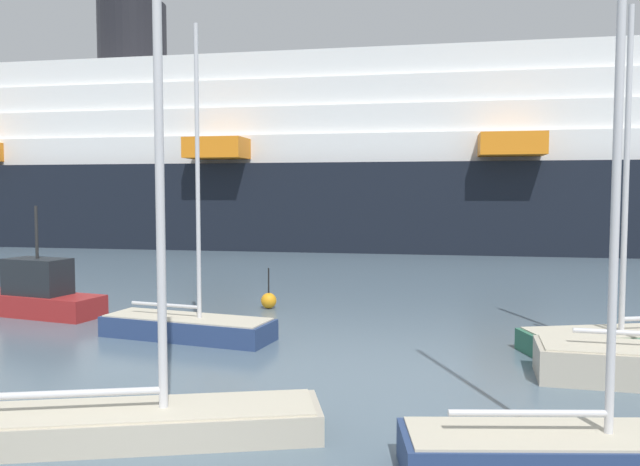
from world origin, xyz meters
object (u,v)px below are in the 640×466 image
sailboat_6 (638,336)px  cruise_ship (369,164)px  sailboat_3 (134,409)px  sailboat_1 (187,324)px  fishing_boat_0 (35,294)px  sailboat_4 (580,442)px  channel_buoy_1 (269,300)px

sailboat_6 → cruise_ship: (-10.86, 34.34, 6.26)m
sailboat_3 → sailboat_6: 13.58m
sailboat_1 → fishing_boat_0: (-6.80, 2.48, 0.30)m
sailboat_4 → sailboat_3: bearing=170.1°
sailboat_3 → sailboat_1: bearing=87.8°
sailboat_4 → cruise_ship: size_ratio=0.09×
sailboat_1 → cruise_ship: bearing=96.8°
sailboat_1 → channel_buoy_1: sailboat_1 is taller
sailboat_6 → channel_buoy_1: (-11.70, 4.54, -0.14)m
sailboat_1 → sailboat_4: bearing=-28.6°
sailboat_4 → fishing_boat_0: (-16.36, 10.12, 0.22)m
sailboat_1 → sailboat_3: sailboat_3 is taller
cruise_ship → sailboat_3: bearing=-89.3°
sailboat_1 → sailboat_3: 7.85m
sailboat_4 → sailboat_6: size_ratio=1.19×
cruise_ship → channel_buoy_1: bearing=-91.0°
sailboat_1 → channel_buoy_1: size_ratio=6.05×
sailboat_6 → channel_buoy_1: bearing=-39.2°
sailboat_1 → fishing_boat_0: 7.24m
sailboat_6 → cruise_ship: bearing=-90.4°
sailboat_4 → channel_buoy_1: 15.30m
sailboat_3 → cruise_ship: bearing=72.7°
sailboat_4 → fishing_boat_0: sailboat_4 is taller
channel_buoy_1 → cruise_ship: bearing=88.4°
fishing_boat_0 → channel_buoy_1: fishing_boat_0 is taller
channel_buoy_1 → cruise_ship: cruise_ship is taller
sailboat_6 → fishing_boat_0: 19.77m
sailboat_3 → channel_buoy_1: size_ratio=7.60×
sailboat_1 → sailboat_6: (12.88, 0.60, 0.01)m
fishing_boat_0 → cruise_ship: cruise_ship is taller
sailboat_4 → sailboat_6: 8.89m
sailboat_3 → fishing_boat_0: 13.39m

